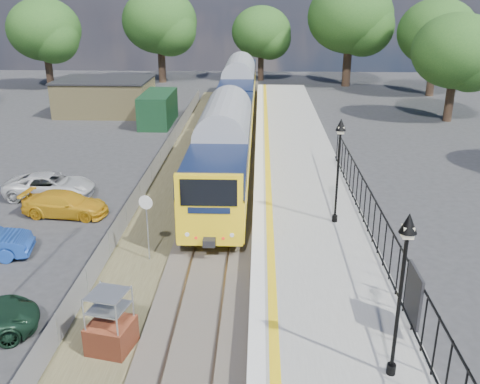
{
  "coord_description": "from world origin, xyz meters",
  "views": [
    {
      "loc": [
        1.95,
        -15.67,
        10.35
      ],
      "look_at": [
        1.12,
        6.6,
        2.0
      ],
      "focal_mm": 40.0,
      "sensor_mm": 36.0,
      "label": 1
    }
  ],
  "objects_px": {
    "train": "(234,106)",
    "car_yellow": "(65,204)",
    "car_white": "(50,186)",
    "speed_sign": "(147,217)",
    "victorian_lamp_south": "(404,259)",
    "victorian_lamp_north": "(340,147)",
    "brick_plinth": "(110,322)"
  },
  "relations": [
    {
      "from": "train",
      "to": "car_white",
      "type": "distance_m",
      "value": 16.35
    },
    {
      "from": "train",
      "to": "car_white",
      "type": "height_order",
      "value": "train"
    },
    {
      "from": "brick_plinth",
      "to": "victorian_lamp_south",
      "type": "bearing_deg",
      "value": -13.54
    },
    {
      "from": "train",
      "to": "car_yellow",
      "type": "xyz_separation_m",
      "value": [
        -7.53,
        -15.88,
        -1.74
      ]
    },
    {
      "from": "victorian_lamp_north",
      "to": "train",
      "type": "bearing_deg",
      "value": 106.24
    },
    {
      "from": "victorian_lamp_south",
      "to": "car_white",
      "type": "bearing_deg",
      "value": 134.84
    },
    {
      "from": "speed_sign",
      "to": "car_yellow",
      "type": "xyz_separation_m",
      "value": [
        -5.03,
        4.58,
        -1.36
      ]
    },
    {
      "from": "car_white",
      "to": "speed_sign",
      "type": "bearing_deg",
      "value": -139.72
    },
    {
      "from": "train",
      "to": "speed_sign",
      "type": "distance_m",
      "value": 20.61
    },
    {
      "from": "victorian_lamp_south",
      "to": "victorian_lamp_north",
      "type": "distance_m",
      "value": 10.0
    },
    {
      "from": "victorian_lamp_north",
      "to": "train",
      "type": "xyz_separation_m",
      "value": [
        -5.3,
        18.2,
        -1.96
      ]
    },
    {
      "from": "victorian_lamp_south",
      "to": "victorian_lamp_north",
      "type": "bearing_deg",
      "value": 91.15
    },
    {
      "from": "victorian_lamp_south",
      "to": "train",
      "type": "height_order",
      "value": "victorian_lamp_south"
    },
    {
      "from": "car_yellow",
      "to": "car_white",
      "type": "distance_m",
      "value": 3.0
    },
    {
      "from": "brick_plinth",
      "to": "speed_sign",
      "type": "relative_size",
      "value": 0.7
    },
    {
      "from": "victorian_lamp_south",
      "to": "victorian_lamp_north",
      "type": "xyz_separation_m",
      "value": [
        -0.2,
        10.0,
        0.0
      ]
    },
    {
      "from": "train",
      "to": "speed_sign",
      "type": "height_order",
      "value": "train"
    },
    {
      "from": "victorian_lamp_north",
      "to": "brick_plinth",
      "type": "xyz_separation_m",
      "value": [
        -7.8,
        -8.07,
        -3.33
      ]
    },
    {
      "from": "brick_plinth",
      "to": "car_yellow",
      "type": "relative_size",
      "value": 0.48
    },
    {
      "from": "brick_plinth",
      "to": "speed_sign",
      "type": "bearing_deg",
      "value": 90.0
    },
    {
      "from": "victorian_lamp_south",
      "to": "car_white",
      "type": "distance_m",
      "value": 21.2
    },
    {
      "from": "victorian_lamp_north",
      "to": "car_yellow",
      "type": "height_order",
      "value": "victorian_lamp_north"
    },
    {
      "from": "train",
      "to": "brick_plinth",
      "type": "height_order",
      "value": "train"
    },
    {
      "from": "victorian_lamp_south",
      "to": "car_yellow",
      "type": "height_order",
      "value": "victorian_lamp_south"
    },
    {
      "from": "car_yellow",
      "to": "victorian_lamp_north",
      "type": "bearing_deg",
      "value": -94.92
    },
    {
      "from": "victorian_lamp_south",
      "to": "car_yellow",
      "type": "bearing_deg",
      "value": 136.62
    },
    {
      "from": "train",
      "to": "car_yellow",
      "type": "height_order",
      "value": "train"
    },
    {
      "from": "car_yellow",
      "to": "car_white",
      "type": "relative_size",
      "value": 0.9
    },
    {
      "from": "brick_plinth",
      "to": "car_white",
      "type": "bearing_deg",
      "value": 117.56
    },
    {
      "from": "speed_sign",
      "to": "car_white",
      "type": "bearing_deg",
      "value": 145.47
    },
    {
      "from": "train",
      "to": "brick_plinth",
      "type": "relative_size",
      "value": 20.21
    },
    {
      "from": "train",
      "to": "victorian_lamp_south",
      "type": "bearing_deg",
      "value": -78.96
    }
  ]
}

